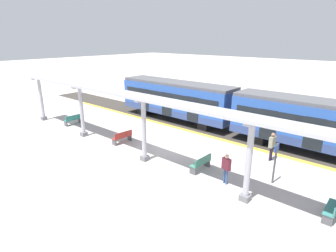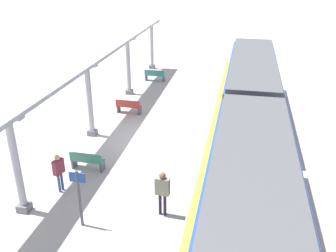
# 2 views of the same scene
# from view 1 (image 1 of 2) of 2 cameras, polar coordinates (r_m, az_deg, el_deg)

# --- Properties ---
(ground_plane) EXTENTS (176.00, 176.00, 0.00)m
(ground_plane) POSITION_cam_1_polar(r_m,az_deg,el_deg) (19.09, 1.30, -4.15)
(ground_plane) COLOR #B2A7A3
(tactile_edge_strip) EXTENTS (0.46, 33.54, 0.01)m
(tactile_edge_strip) POSITION_cam_1_polar(r_m,az_deg,el_deg) (21.49, 6.80, -1.68)
(tactile_edge_strip) COLOR gold
(tactile_edge_strip) RESTS_ON ground
(trackbed) EXTENTS (3.20, 45.54, 0.01)m
(trackbed) POSITION_cam_1_polar(r_m,az_deg,el_deg) (22.95, 9.39, -0.52)
(trackbed) COLOR #38332D
(trackbed) RESTS_ON ground
(train_near_carriage) EXTENTS (2.65, 11.14, 3.48)m
(train_near_carriage) POSITION_cam_1_polar(r_m,az_deg,el_deg) (24.68, 1.74, 5.41)
(train_near_carriage) COLOR #264D9F
(train_near_carriage) RESTS_ON ground
(train_far_carriage) EXTENTS (2.65, 11.14, 3.48)m
(train_far_carriage) POSITION_cam_1_polar(r_m,az_deg,el_deg) (19.71, 29.07, -0.13)
(train_far_carriage) COLOR #264D9F
(train_far_carriage) RESTS_ON ground
(canopy_pillar_nearest) EXTENTS (1.10, 0.44, 3.84)m
(canopy_pillar_nearest) POSITION_cam_1_polar(r_m,az_deg,el_deg) (27.06, -24.92, 5.13)
(canopy_pillar_nearest) COLOR slate
(canopy_pillar_nearest) RESTS_ON ground
(canopy_pillar_second) EXTENTS (1.10, 0.44, 3.84)m
(canopy_pillar_second) POSITION_cam_1_polar(r_m,az_deg,el_deg) (21.39, -17.55, 2.94)
(canopy_pillar_second) COLOR slate
(canopy_pillar_second) RESTS_ON ground
(canopy_pillar_third) EXTENTS (1.10, 0.44, 3.84)m
(canopy_pillar_third) POSITION_cam_1_polar(r_m,az_deg,el_deg) (16.27, -5.04, -0.88)
(canopy_pillar_third) COLOR slate
(canopy_pillar_third) RESTS_ON ground
(canopy_pillar_fourth) EXTENTS (1.10, 0.44, 3.84)m
(canopy_pillar_fourth) POSITION_cam_1_polar(r_m,az_deg,el_deg) (12.68, 16.44, -7.21)
(canopy_pillar_fourth) COLOR slate
(canopy_pillar_fourth) RESTS_ON ground
(canopy_beam) EXTENTS (1.20, 27.09, 0.16)m
(canopy_beam) POSITION_cam_1_polar(r_m,az_deg,el_deg) (15.76, -5.30, 5.95)
(canopy_beam) COLOR #A8AAB2
(canopy_beam) RESTS_ON canopy_pillar_nearest
(bench_near_end) EXTENTS (1.50, 0.44, 0.86)m
(bench_near_end) POSITION_cam_1_polar(r_m,az_deg,el_deg) (24.93, -19.15, 1.26)
(bench_near_end) COLOR #2C786D
(bench_near_end) RESTS_ON ground
(bench_mid_platform) EXTENTS (1.51, 0.46, 0.86)m
(bench_mid_platform) POSITION_cam_1_polar(r_m,az_deg,el_deg) (13.68, 31.24, -14.44)
(bench_mid_platform) COLOR #32756E
(bench_mid_platform) RESTS_ON ground
(bench_far_end) EXTENTS (1.51, 0.47, 0.86)m
(bench_far_end) POSITION_cam_1_polar(r_m,az_deg,el_deg) (15.63, 6.94, -7.73)
(bench_far_end) COLOR #387760
(bench_far_end) RESTS_ON ground
(bench_extra_slot) EXTENTS (1.52, 0.52, 0.86)m
(bench_extra_slot) POSITION_cam_1_polar(r_m,az_deg,el_deg) (19.69, -9.45, -2.31)
(bench_extra_slot) COLOR #A22E27
(bench_extra_slot) RESTS_ON ground
(platform_info_sign) EXTENTS (0.56, 0.10, 2.20)m
(platform_info_sign) POSITION_cam_1_polar(r_m,az_deg,el_deg) (14.90, 21.44, -6.49)
(platform_info_sign) COLOR #4C4C51
(platform_info_sign) RESTS_ON ground
(passenger_waiting_near_edge) EXTENTS (0.53, 0.26, 1.78)m
(passenger_waiting_near_edge) POSITION_cam_1_polar(r_m,az_deg,el_deg) (17.63, 20.88, -3.40)
(passenger_waiting_near_edge) COLOR #241A2D
(passenger_waiting_near_edge) RESTS_ON ground
(passenger_by_the_benches) EXTENTS (0.34, 0.51, 1.64)m
(passenger_by_the_benches) POSITION_cam_1_polar(r_m,az_deg,el_deg) (14.26, 12.05, -8.05)
(passenger_by_the_benches) COLOR #2F4A7F
(passenger_by_the_benches) RESTS_ON ground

